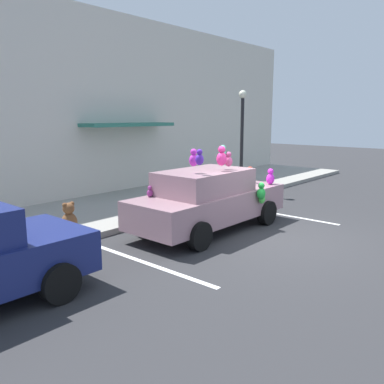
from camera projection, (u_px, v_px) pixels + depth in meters
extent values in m
plane|color=#2D2D30|center=(270.00, 238.00, 9.42)|extent=(60.00, 60.00, 0.00)
cube|color=gray|center=(132.00, 205.00, 12.64)|extent=(24.00, 4.00, 0.15)
cube|color=beige|center=(88.00, 105.00, 13.45)|extent=(24.00, 0.30, 6.40)
cube|color=#2D7260|center=(128.00, 125.00, 14.16)|extent=(3.60, 1.10, 0.12)
cube|color=silver|center=(279.00, 214.00, 11.73)|extent=(0.12, 3.60, 0.01)
cube|color=silver|center=(146.00, 263.00, 7.82)|extent=(0.12, 3.60, 0.01)
cube|color=gray|center=(210.00, 205.00, 10.02)|extent=(4.50, 1.67, 0.68)
cube|color=gray|center=(204.00, 182.00, 9.73)|extent=(2.34, 1.47, 0.56)
cylinder|color=black|center=(217.00, 204.00, 11.65)|extent=(0.64, 0.22, 0.64)
cylinder|color=black|center=(267.00, 213.00, 10.57)|extent=(0.64, 0.22, 0.64)
cylinder|color=black|center=(147.00, 223.00, 9.59)|extent=(0.64, 0.22, 0.64)
cylinder|color=black|center=(200.00, 236.00, 8.51)|extent=(0.64, 0.22, 0.64)
ellipsoid|color=green|center=(199.00, 195.00, 9.02)|extent=(0.19, 0.15, 0.22)
sphere|color=green|center=(199.00, 188.00, 8.99)|extent=(0.12, 0.12, 0.12)
ellipsoid|color=#C530B8|center=(194.00, 160.00, 9.12)|extent=(0.23, 0.19, 0.28)
sphere|color=#C530B8|center=(194.00, 152.00, 9.08)|extent=(0.15, 0.15, 0.15)
ellipsoid|color=#8E327D|center=(150.00, 193.00, 9.28)|extent=(0.15, 0.13, 0.18)
sphere|color=#8E327D|center=(150.00, 188.00, 9.26)|extent=(0.10, 0.10, 0.10)
ellipsoid|color=#AA3422|center=(250.00, 177.00, 11.23)|extent=(0.27, 0.22, 0.32)
sphere|color=#AA3422|center=(250.00, 170.00, 11.19)|extent=(0.17, 0.17, 0.17)
ellipsoid|color=#58E78A|center=(211.00, 179.00, 10.90)|extent=(0.27, 0.22, 0.32)
sphere|color=#58E78A|center=(211.00, 171.00, 10.86)|extent=(0.17, 0.17, 0.17)
ellipsoid|color=#EB2CE1|center=(270.00, 179.00, 11.00)|extent=(0.26, 0.21, 0.30)
sphere|color=#EB2CE1|center=(271.00, 171.00, 10.96)|extent=(0.16, 0.16, 0.16)
ellipsoid|color=#B9447A|center=(229.00, 161.00, 9.76)|extent=(0.21, 0.17, 0.25)
sphere|color=#B9447A|center=(229.00, 154.00, 9.72)|extent=(0.14, 0.14, 0.14)
ellipsoid|color=#5163DA|center=(211.00, 182.00, 10.87)|extent=(0.16, 0.13, 0.19)
sphere|color=#5163DA|center=(211.00, 177.00, 10.85)|extent=(0.10, 0.10, 0.10)
ellipsoid|color=#EE3085|center=(222.00, 159.00, 9.49)|extent=(0.28, 0.23, 0.33)
sphere|color=#EE3085|center=(222.00, 149.00, 9.45)|extent=(0.18, 0.18, 0.18)
ellipsoid|color=#49CF48|center=(262.00, 199.00, 10.12)|extent=(0.19, 0.16, 0.23)
sphere|color=#49CF48|center=(262.00, 193.00, 10.09)|extent=(0.12, 0.12, 0.12)
ellipsoid|color=#42AB85|center=(223.00, 156.00, 9.80)|extent=(0.24, 0.19, 0.28)
sphere|color=#42AB85|center=(223.00, 148.00, 9.76)|extent=(0.15, 0.15, 0.15)
ellipsoid|color=#5023AD|center=(200.00, 160.00, 8.83)|extent=(0.21, 0.17, 0.25)
sphere|color=#5023AD|center=(200.00, 152.00, 8.80)|extent=(0.13, 0.13, 0.13)
ellipsoid|color=#45A3E8|center=(226.00, 182.00, 10.67)|extent=(0.22, 0.18, 0.26)
sphere|color=#45A3E8|center=(226.00, 175.00, 10.63)|extent=(0.14, 0.14, 0.14)
ellipsoid|color=green|center=(261.00, 194.00, 10.02)|extent=(0.25, 0.21, 0.30)
sphere|color=green|center=(261.00, 186.00, 9.98)|extent=(0.16, 0.16, 0.16)
cylinder|color=black|center=(8.00, 257.00, 7.24)|extent=(0.64, 0.22, 0.64)
cylinder|color=black|center=(60.00, 283.00, 6.10)|extent=(0.64, 0.22, 0.64)
ellipsoid|color=brown|center=(69.00, 223.00, 9.30)|extent=(0.39, 0.32, 0.48)
sphere|color=brown|center=(69.00, 208.00, 9.24)|extent=(0.27, 0.27, 0.27)
sphere|color=brown|center=(65.00, 205.00, 9.15)|extent=(0.11, 0.11, 0.11)
sphere|color=brown|center=(72.00, 204.00, 9.29)|extent=(0.11, 0.11, 0.11)
cylinder|color=black|center=(242.00, 146.00, 14.23)|extent=(0.12, 0.12, 3.31)
sphere|color=#EAEACC|center=(243.00, 94.00, 13.89)|extent=(0.28, 0.28, 0.28)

